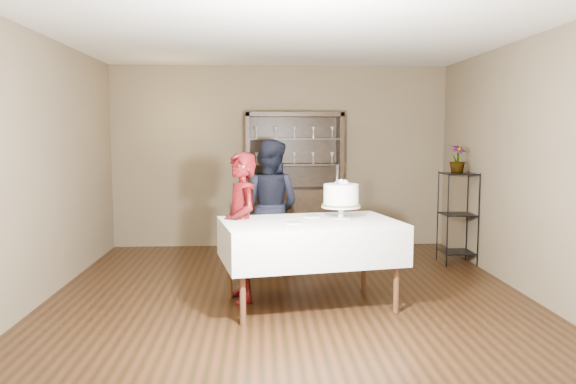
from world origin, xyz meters
name	(u,v)px	position (x,y,z in m)	size (l,w,h in m)	color
floor	(288,291)	(0.00, 0.00, 0.00)	(5.00, 5.00, 0.00)	black
ceiling	(288,37)	(0.00, 0.00, 2.70)	(5.00, 5.00, 0.00)	silver
back_wall	(280,157)	(0.00, 2.50, 1.35)	(5.00, 0.02, 2.70)	brown
wall_left	(48,167)	(-2.50, 0.00, 1.35)	(0.02, 5.00, 2.70)	brown
wall_right	(519,166)	(2.50, 0.00, 1.35)	(0.02, 5.00, 2.70)	brown
china_hutch	(294,204)	(0.20, 2.25, 0.66)	(1.40, 0.48, 2.00)	black
plant_etagere	(458,214)	(2.28, 1.20, 0.65)	(0.42, 0.42, 1.20)	black
cake_table	(310,241)	(0.19, -0.53, 0.65)	(1.87, 1.35, 0.85)	silver
woman	(241,227)	(-0.49, -0.31, 0.76)	(0.55, 0.36, 1.52)	#37050E
man	(270,206)	(-0.18, 0.94, 0.81)	(0.79, 0.62, 1.63)	black
cake	(341,197)	(0.51, -0.37, 1.07)	(0.40, 0.40, 0.54)	silver
plate_near	(294,223)	(0.02, -0.69, 0.86)	(0.18, 0.18, 0.01)	silver
plate_far	(312,216)	(0.23, -0.28, 0.86)	(0.19, 0.19, 0.01)	silver
potted_plant	(457,159)	(2.25, 1.20, 1.37)	(0.20, 0.20, 0.36)	#4B6F35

